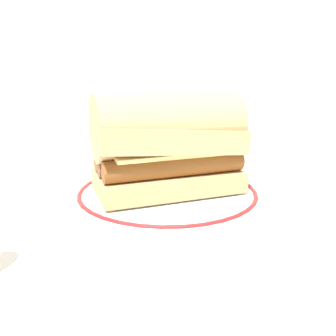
% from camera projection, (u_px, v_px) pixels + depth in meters
% --- Properties ---
extents(ground_plane, '(1.50, 1.50, 0.00)m').
position_uv_depth(ground_plane, '(171.00, 209.00, 0.46)').
color(ground_plane, silver).
extents(wall_back, '(1.50, 0.02, 0.60)m').
position_uv_depth(wall_back, '(144.00, 9.00, 0.78)').
color(wall_back, white).
rests_on(wall_back, ground_plane).
extents(plate, '(0.26, 0.26, 0.01)m').
position_uv_depth(plate, '(168.00, 194.00, 0.49)').
color(plate, white).
rests_on(plate, ground_plane).
extents(sausage_sandwich, '(0.21, 0.14, 0.13)m').
position_uv_depth(sausage_sandwich, '(168.00, 142.00, 0.47)').
color(sausage_sandwich, tan).
rests_on(sausage_sandwich, plate).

